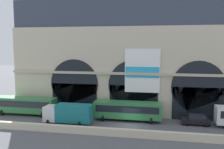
{
  "coord_description": "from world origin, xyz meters",
  "views": [
    {
      "loc": [
        4.35,
        -37.28,
        12.32
      ],
      "look_at": [
        -3.72,
        5.0,
        7.26
      ],
      "focal_mm": 40.55,
      "sensor_mm": 36.0,
      "label": 1
    }
  ],
  "objects_px": {
    "car_mideast": "(196,120)",
    "box_truck_midwest": "(69,113)",
    "bus_west": "(25,105)",
    "bus_center": "(128,110)"
  },
  "relations": [
    {
      "from": "bus_west",
      "to": "box_truck_midwest",
      "type": "distance_m",
      "value": 10.03
    },
    {
      "from": "box_truck_midwest",
      "to": "bus_center",
      "type": "distance_m",
      "value": 9.51
    },
    {
      "from": "bus_west",
      "to": "bus_center",
      "type": "distance_m",
      "value": 18.25
    },
    {
      "from": "box_truck_midwest",
      "to": "bus_center",
      "type": "xyz_separation_m",
      "value": [
        8.87,
        3.44,
        0.08
      ]
    },
    {
      "from": "box_truck_midwest",
      "to": "car_mideast",
      "type": "distance_m",
      "value": 19.8
    },
    {
      "from": "box_truck_midwest",
      "to": "car_mideast",
      "type": "relative_size",
      "value": 1.7
    },
    {
      "from": "bus_west",
      "to": "box_truck_midwest",
      "type": "xyz_separation_m",
      "value": [
        9.38,
        -3.55,
        -0.08
      ]
    },
    {
      "from": "bus_west",
      "to": "box_truck_midwest",
      "type": "relative_size",
      "value": 1.47
    },
    {
      "from": "bus_west",
      "to": "box_truck_midwest",
      "type": "height_order",
      "value": "box_truck_midwest"
    },
    {
      "from": "car_mideast",
      "to": "box_truck_midwest",
      "type": "bearing_deg",
      "value": -170.62
    }
  ]
}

